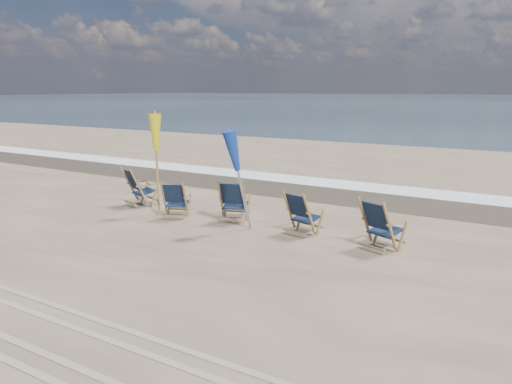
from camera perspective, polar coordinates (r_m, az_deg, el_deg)
surf_foam at (r=15.74m, az=11.64°, el=0.69°), size 200.00×1.40×0.01m
wet_sand_strip at (r=14.36m, az=9.60°, el=-0.30°), size 200.00×2.60×0.00m
tire_tracks at (r=6.89m, az=-22.99°, el=-14.71°), size 80.00×1.30×0.01m
beach_chair_0 at (r=12.78m, az=-13.22°, el=0.39°), size 0.87×0.92×1.02m
beach_chair_1 at (r=11.54m, az=-8.08°, el=-0.92°), size 0.79×0.83×0.91m
beach_chair_2 at (r=11.10m, az=-1.25°, el=-1.08°), size 0.84×0.89×0.99m
beach_chair_3 at (r=10.04m, az=6.06°, el=-2.67°), size 0.74×0.80×0.95m
beach_chair_4 at (r=9.29m, az=14.99°, el=-3.99°), size 0.87×0.91×1.01m
umbrella_yellow at (r=11.81m, az=-11.38°, el=6.06°), size 0.30×0.30×2.38m
umbrella_blue at (r=10.29m, az=-1.75°, el=4.40°), size 0.30×0.30×2.17m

